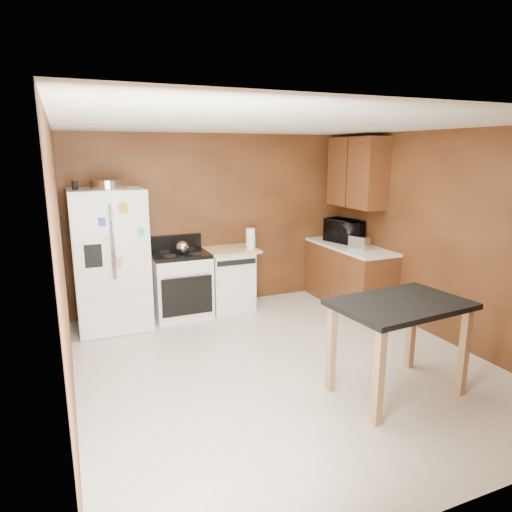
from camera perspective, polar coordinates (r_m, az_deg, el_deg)
floor at (r=5.08m, az=3.46°, el=-13.37°), size 4.50×4.50×0.00m
ceiling at (r=4.56m, az=3.90°, el=16.07°), size 4.50×4.50×0.00m
wall_back at (r=6.71m, az=-4.95°, el=4.35°), size 4.20×0.00×4.20m
wall_front at (r=2.91m, az=24.05°, el=-8.32°), size 4.20×0.00×4.20m
wall_left at (r=4.19m, az=-23.00°, el=-1.91°), size 0.00×4.50×4.50m
wall_right at (r=5.89m, az=22.29°, el=2.21°), size 0.00×4.50×4.50m
roasting_pan at (r=5.94m, az=-17.99°, el=8.52°), size 0.44×0.44×0.11m
pen_cup at (r=5.91m, az=-21.70°, el=8.21°), size 0.07×0.07×0.11m
kettle at (r=6.23m, az=-9.19°, el=1.08°), size 0.17×0.17×0.17m
paper_towel at (r=6.46m, az=-0.70°, el=2.15°), size 0.13×0.13×0.30m
green_canister at (r=6.73m, az=-0.42°, el=1.83°), size 0.12×0.12×0.12m
toaster at (r=6.56m, az=12.79°, el=1.61°), size 0.25×0.30×0.19m
microwave at (r=7.05m, az=10.93°, el=2.99°), size 0.53×0.66×0.32m
refrigerator at (r=6.10m, az=-17.70°, el=-0.44°), size 0.90×0.80×1.80m
gas_range at (r=6.41m, az=-9.36°, el=-3.42°), size 0.76×0.68×1.10m
dishwasher at (r=6.63m, az=-3.35°, el=-2.80°), size 0.78×0.63×0.89m
right_cabinets at (r=6.90m, az=11.84°, el=1.47°), size 0.63×1.58×2.45m
island at (r=4.43m, az=17.51°, el=-7.20°), size 1.27×0.91×0.91m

